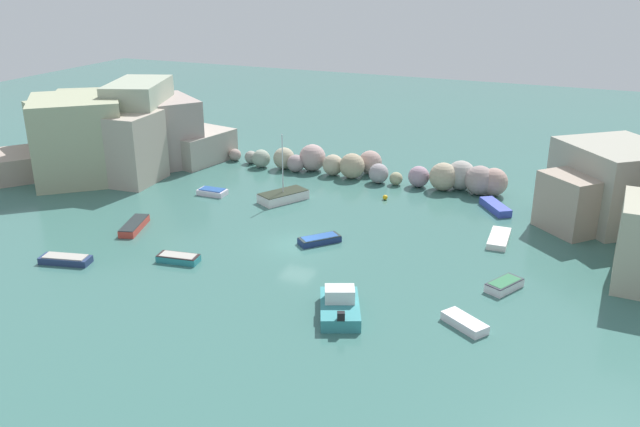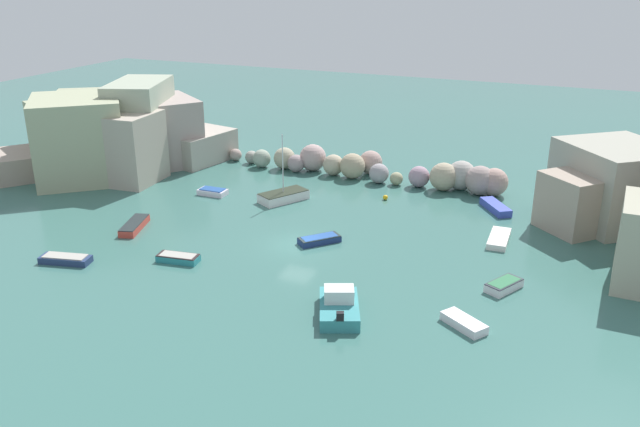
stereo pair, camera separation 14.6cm
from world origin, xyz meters
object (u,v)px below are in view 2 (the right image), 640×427
(moored_boat_2, at_px, (178,258))
(moored_boat_5, at_px, (499,239))
(channel_buoy, at_px, (385,197))
(moored_boat_10, at_px, (66,259))
(moored_boat_6, at_px, (213,192))
(moored_boat_8, at_px, (319,239))
(moored_boat_7, at_px, (496,207))
(moored_boat_4, at_px, (283,196))
(moored_boat_9, at_px, (134,226))
(moored_boat_0, at_px, (464,323))
(moored_boat_1, at_px, (504,285))
(moored_boat_3, at_px, (339,306))

(moored_boat_2, height_order, moored_boat_5, moored_boat_2)
(channel_buoy, height_order, moored_boat_10, moored_boat_10)
(moored_boat_6, bearing_deg, moored_boat_8, -26.57)
(channel_buoy, xyz_separation_m, moored_boat_8, (-1.62, -11.35, 0.05))
(moored_boat_2, bearing_deg, moored_boat_7, -142.80)
(moored_boat_4, xyz_separation_m, moored_boat_5, (19.33, -1.87, -0.21))
(moored_boat_9, bearing_deg, moored_boat_5, -89.94)
(moored_boat_5, height_order, moored_boat_6, moored_boat_6)
(moored_boat_0, bearing_deg, moored_boat_5, 124.48)
(moored_boat_6, distance_m, moored_boat_9, 9.80)
(moored_boat_1, distance_m, moored_boat_2, 22.62)
(moored_boat_2, height_order, moored_boat_9, moored_boat_9)
(moored_boat_0, distance_m, moored_boat_9, 27.92)
(channel_buoy, relative_size, moored_boat_4, 0.07)
(moored_boat_7, xyz_separation_m, moored_boat_8, (-11.21, -12.47, -0.03))
(moored_boat_5, relative_size, moored_boat_6, 1.50)
(moored_boat_6, bearing_deg, channel_buoy, 16.96)
(moored_boat_8, height_order, moored_boat_9, moored_boat_9)
(moored_boat_4, distance_m, moored_boat_8, 10.12)
(moored_boat_1, xyz_separation_m, moored_boat_4, (-20.90, 9.88, 0.12))
(channel_buoy, distance_m, moored_boat_10, 27.54)
(moored_boat_1, bearing_deg, moored_boat_8, -72.28)
(moored_boat_0, bearing_deg, moored_boat_9, -156.12)
(moored_boat_4, bearing_deg, channel_buoy, -35.97)
(moored_boat_1, distance_m, moored_boat_5, 8.16)
(channel_buoy, xyz_separation_m, moored_boat_3, (3.82, -21.00, 0.34))
(channel_buoy, distance_m, moored_boat_8, 11.47)
(moored_boat_4, bearing_deg, moored_boat_7, -45.13)
(moored_boat_5, bearing_deg, moored_boat_8, 112.30)
(moored_boat_3, distance_m, moored_boat_8, 11.07)
(moored_boat_0, distance_m, moored_boat_10, 28.06)
(moored_boat_3, distance_m, moored_boat_10, 20.70)
(channel_buoy, height_order, moored_boat_4, moored_boat_4)
(moored_boat_10, bearing_deg, moored_boat_8, 20.97)
(moored_boat_4, height_order, moored_boat_9, moored_boat_4)
(channel_buoy, height_order, moored_boat_7, moored_boat_7)
(moored_boat_10, bearing_deg, moored_boat_5, 16.66)
(moored_boat_1, height_order, moored_boat_7, moored_boat_7)
(moored_boat_4, xyz_separation_m, moored_boat_8, (6.75, -7.54, -0.17))
(moored_boat_5, bearing_deg, moored_boat_0, 178.62)
(moored_boat_4, bearing_deg, moored_boat_5, -66.01)
(moored_boat_1, bearing_deg, moored_boat_4, -88.17)
(moored_boat_2, height_order, moored_boat_3, moored_boat_3)
(moored_boat_6, xyz_separation_m, moored_boat_9, (-1.29, -9.72, 0.03))
(moored_boat_2, distance_m, moored_boat_3, 13.65)
(moored_boat_10, bearing_deg, moored_boat_4, 51.31)
(moored_boat_0, distance_m, moored_boat_7, 20.65)
(moored_boat_1, distance_m, moored_boat_7, 15.10)
(moored_boat_4, relative_size, moored_boat_8, 1.90)
(moored_boat_6, bearing_deg, moored_boat_5, -2.74)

